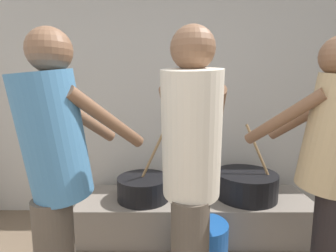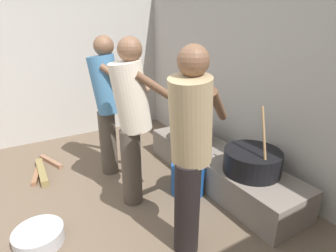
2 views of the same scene
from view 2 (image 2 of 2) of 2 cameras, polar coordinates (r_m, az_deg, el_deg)
name	(u,v)px [view 2 (image 2 of 2)]	position (r m, az deg, el deg)	size (l,w,h in m)	color
block_enclosure_rear	(267,79)	(3.20, 20.32, 9.40)	(5.28, 0.20, 2.37)	#ADA8A0
hearth_ledge	(218,167)	(3.26, 10.51, -8.50)	(2.12, 0.60, 0.35)	slate
cooking_pot_main	(252,161)	(2.84, 17.39, -7.13)	(0.57, 0.57, 0.68)	black
cooking_pot_secondary	(193,133)	(3.46, 5.25, -1.41)	(0.48, 0.48, 0.66)	black
cook_in_blue_shirt	(107,99)	(3.17, -12.70, 5.55)	(0.68, 0.72, 1.64)	#4C4238
cook_in_cream_shirt	(132,115)	(2.55, -7.58, 2.40)	(0.41, 0.71, 1.65)	#4C4238
cook_in_tan_shirt	(190,144)	(1.95, 4.75, -3.73)	(0.66, 0.73, 1.63)	black
bucket_blue_plastic	(187,179)	(2.99, 4.15, -11.08)	(0.36, 0.36, 0.34)	#194C99
metal_mixing_bowl	(39,236)	(2.69, -25.68, -20.31)	(0.41, 0.41, 0.13)	#B7B7BC
firewood_pile	(43,170)	(3.77, -25.02, -8.40)	(0.82, 0.40, 0.08)	olive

